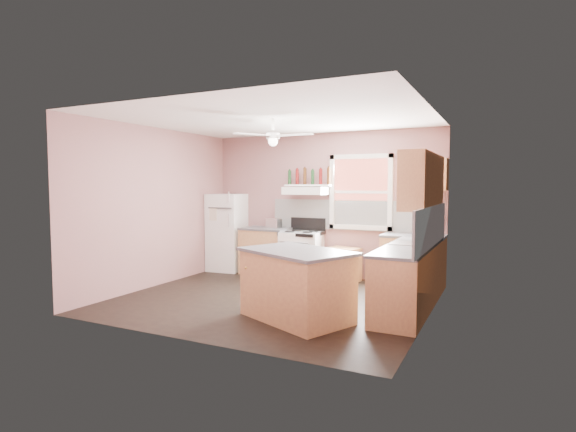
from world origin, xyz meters
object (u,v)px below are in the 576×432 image
at_px(refrigerator, 227,232).
at_px(island, 297,286).
at_px(toaster, 274,223).
at_px(stove, 302,255).
at_px(cart, 344,266).

xyz_separation_m(refrigerator, island, (2.67, -2.40, -0.34)).
xyz_separation_m(toaster, island, (1.63, -2.46, -0.56)).
xyz_separation_m(refrigerator, stove, (1.65, 0.01, -0.34)).
relative_size(cart, island, 0.40).
bearing_deg(refrigerator, island, -47.10).
distance_m(toaster, cart, 1.59).
bearing_deg(stove, island, -72.90).
xyz_separation_m(cart, island, (0.21, -2.49, 0.16)).
height_order(refrigerator, cart, refrigerator).
height_order(stove, cart, stove).
bearing_deg(refrigerator, cart, -2.99).
relative_size(refrigerator, cart, 2.89).
bearing_deg(cart, refrigerator, -164.24).
relative_size(stove, island, 0.64).
distance_m(refrigerator, toaster, 1.06).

